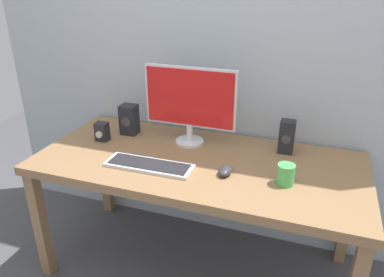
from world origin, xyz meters
TOP-DOWN VIEW (x-y plane):
  - ground_plane at (0.00, 0.00)m, footprint 6.00×6.00m
  - wall_back at (0.00, 0.44)m, footprint 3.10×0.04m
  - desk at (0.00, 0.00)m, footprint 1.76×0.80m
  - monitor at (-0.12, 0.20)m, footprint 0.54×0.17m
  - keyboard_primary at (-0.21, -0.16)m, footprint 0.46×0.15m
  - mouse at (0.18, -0.10)m, footprint 0.07×0.11m
  - speaker_right at (0.43, 0.25)m, footprint 0.08×0.07m
  - speaker_left at (-0.52, 0.20)m, footprint 0.10×0.09m
  - audio_controller at (-0.62, 0.05)m, footprint 0.07×0.07m
  - coffee_mug at (0.47, -0.10)m, footprint 0.08×0.08m

SIDE VIEW (x-z plane):
  - ground_plane at x=0.00m, z-range 0.00..0.00m
  - desk at x=0.00m, z-range 0.30..1.04m
  - keyboard_primary at x=-0.21m, z-range 0.74..0.76m
  - mouse at x=0.18m, z-range 0.74..0.78m
  - coffee_mug at x=0.47m, z-range 0.74..0.84m
  - audio_controller at x=-0.62m, z-range 0.74..0.85m
  - speaker_left at x=-0.52m, z-range 0.74..0.92m
  - speaker_right at x=0.43m, z-range 0.74..0.93m
  - monitor at x=-0.12m, z-range 0.77..1.22m
  - wall_back at x=0.00m, z-range 0.00..3.00m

